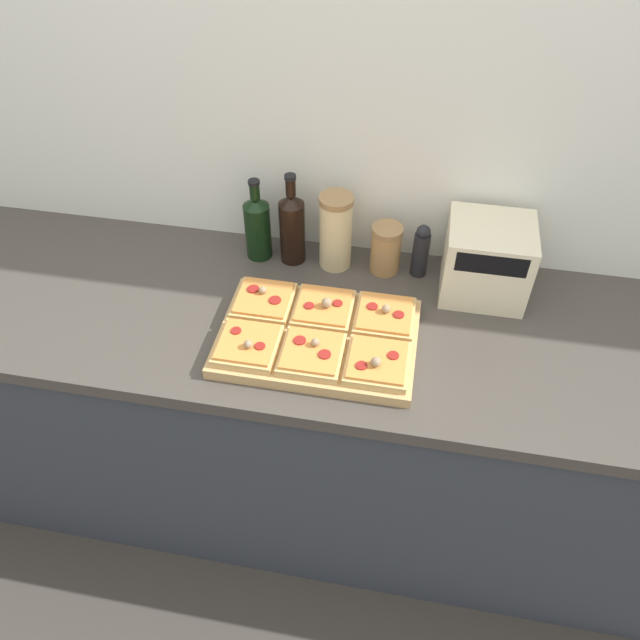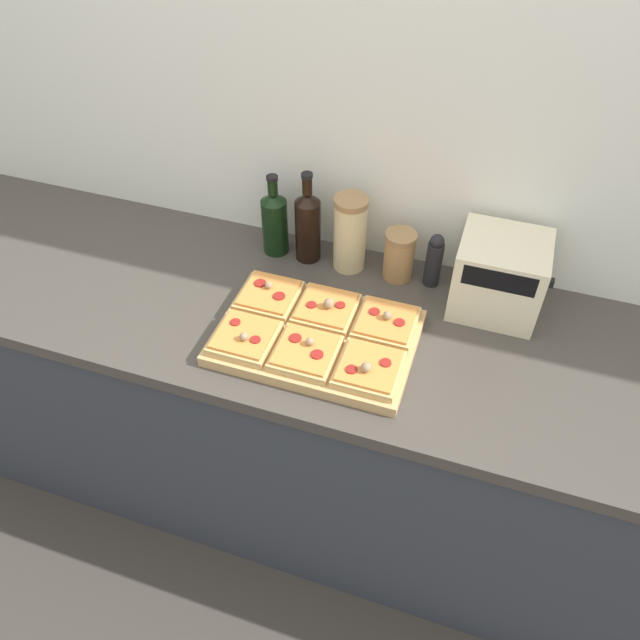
{
  "view_description": "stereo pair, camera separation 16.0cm",
  "coord_description": "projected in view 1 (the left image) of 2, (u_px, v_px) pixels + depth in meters",
  "views": [
    {
      "loc": [
        0.25,
        -0.86,
        2.1
      ],
      "look_at": [
        0.05,
        0.26,
        0.97
      ],
      "focal_mm": 35.0,
      "sensor_mm": 36.0,
      "label": 1
    },
    {
      "loc": [
        0.41,
        -0.82,
        2.1
      ],
      "look_at": [
        0.05,
        0.26,
        0.97
      ],
      "focal_mm": 35.0,
      "sensor_mm": 36.0,
      "label": 2
    }
  ],
  "objects": [
    {
      "name": "ground_plane",
      "position": [
        292.0,
        576.0,
        2.11
      ],
      "size": [
        12.0,
        12.0,
        0.0
      ],
      "primitive_type": "plane",
      "color": "#3D3833"
    },
    {
      "name": "wall_back",
      "position": [
        331.0,
        141.0,
        1.7
      ],
      "size": [
        6.0,
        0.06,
        2.5
      ],
      "color": "silver",
      "rests_on": "ground_plane"
    },
    {
      "name": "kitchen_counter",
      "position": [
        309.0,
        418.0,
        2.0
      ],
      "size": [
        2.63,
        0.67,
        0.92
      ],
      "color": "#333842",
      "rests_on": "ground_plane"
    },
    {
      "name": "cutting_board",
      "position": [
        318.0,
        338.0,
        1.6
      ],
      "size": [
        0.5,
        0.35,
        0.03
      ],
      "primitive_type": "cube",
      "color": "tan",
      "rests_on": "kitchen_counter"
    },
    {
      "name": "pizza_slice_back_left",
      "position": [
        264.0,
        300.0,
        1.66
      ],
      "size": [
        0.15,
        0.15,
        0.05
      ],
      "color": "tan",
      "rests_on": "cutting_board"
    },
    {
      "name": "pizza_slice_back_center",
      "position": [
        324.0,
        308.0,
        1.64
      ],
      "size": [
        0.15,
        0.15,
        0.06
      ],
      "color": "tan",
      "rests_on": "cutting_board"
    },
    {
      "name": "pizza_slice_back_right",
      "position": [
        385.0,
        316.0,
        1.62
      ],
      "size": [
        0.15,
        0.15,
        0.05
      ],
      "color": "tan",
      "rests_on": "cutting_board"
    },
    {
      "name": "pizza_slice_front_left",
      "position": [
        248.0,
        345.0,
        1.55
      ],
      "size": [
        0.15,
        0.15,
        0.05
      ],
      "color": "tan",
      "rests_on": "cutting_board"
    },
    {
      "name": "pizza_slice_front_center",
      "position": [
        312.0,
        353.0,
        1.52
      ],
      "size": [
        0.15,
        0.15,
        0.05
      ],
      "color": "tan",
      "rests_on": "cutting_board"
    },
    {
      "name": "pizza_slice_front_right",
      "position": [
        377.0,
        363.0,
        1.5
      ],
      "size": [
        0.15,
        0.15,
        0.05
      ],
      "color": "tan",
      "rests_on": "cutting_board"
    },
    {
      "name": "olive_oil_bottle",
      "position": [
        258.0,
        226.0,
        1.8
      ],
      "size": [
        0.08,
        0.08,
        0.26
      ],
      "color": "black",
      "rests_on": "kitchen_counter"
    },
    {
      "name": "wine_bottle",
      "position": [
        292.0,
        226.0,
        1.78
      ],
      "size": [
        0.07,
        0.07,
        0.28
      ],
      "color": "black",
      "rests_on": "kitchen_counter"
    },
    {
      "name": "grain_jar_tall",
      "position": [
        336.0,
        231.0,
        1.76
      ],
      "size": [
        0.1,
        0.1,
        0.23
      ],
      "color": "beige",
      "rests_on": "kitchen_counter"
    },
    {
      "name": "grain_jar_short",
      "position": [
        386.0,
        249.0,
        1.77
      ],
      "size": [
        0.09,
        0.09,
        0.15
      ],
      "color": "#AD7F4C",
      "rests_on": "kitchen_counter"
    },
    {
      "name": "pepper_mill",
      "position": [
        421.0,
        251.0,
        1.75
      ],
      "size": [
        0.05,
        0.05,
        0.17
      ],
      "color": "black",
      "rests_on": "kitchen_counter"
    },
    {
      "name": "toaster_oven",
      "position": [
        487.0,
        260.0,
        1.68
      ],
      "size": [
        0.25,
        0.21,
        0.21
      ],
      "color": "beige",
      "rests_on": "kitchen_counter"
    }
  ]
}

